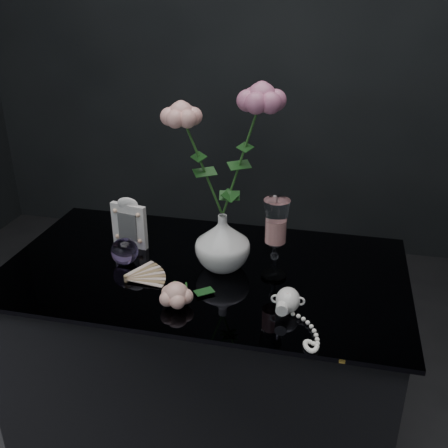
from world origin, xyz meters
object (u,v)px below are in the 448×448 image
(paperweight, at_px, (125,251))
(loose_rose, at_px, (176,294))
(pearl_jar, at_px, (288,299))
(vase, at_px, (223,242))
(wine_glass, at_px, (275,240))
(picture_frame, at_px, (129,222))

(paperweight, bearing_deg, loose_rose, -39.46)
(paperweight, relative_size, pearl_jar, 0.36)
(vase, distance_m, pearl_jar, 0.25)
(paperweight, bearing_deg, pearl_jar, -14.97)
(vase, relative_size, wine_glass, 0.71)
(vase, xyz_separation_m, picture_frame, (-0.28, 0.06, -0.00))
(paperweight, height_order, pearl_jar, paperweight)
(wine_glass, height_order, pearl_jar, wine_glass)
(paperweight, bearing_deg, wine_glass, 3.05)
(pearl_jar, bearing_deg, wine_glass, 107.61)
(wine_glass, distance_m, picture_frame, 0.43)
(vase, height_order, loose_rose, vase)
(vase, distance_m, loose_rose, 0.21)
(wine_glass, relative_size, loose_rose, 1.22)
(vase, bearing_deg, wine_glass, -6.93)
(wine_glass, bearing_deg, pearl_jar, -69.72)
(loose_rose, bearing_deg, picture_frame, 121.22)
(wine_glass, distance_m, loose_rose, 0.28)
(loose_rose, height_order, pearl_jar, loose_rose)
(vase, distance_m, wine_glass, 0.14)
(picture_frame, xyz_separation_m, loose_rose, (0.22, -0.26, -0.04))
(wine_glass, xyz_separation_m, pearl_jar, (0.05, -0.14, -0.08))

